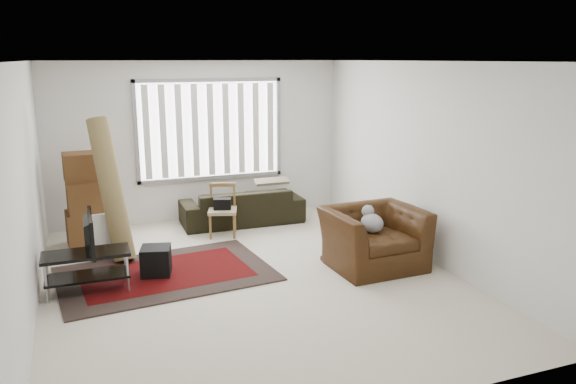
# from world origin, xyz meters

# --- Properties ---
(room) EXTENTS (6.00, 6.02, 2.71)m
(room) POSITION_xyz_m (0.03, 0.51, 1.76)
(room) COLOR beige
(room) RESTS_ON ground
(persian_rug) EXTENTS (2.81, 2.03, 0.02)m
(persian_rug) POSITION_xyz_m (-1.00, 0.53, 0.01)
(persian_rug) COLOR black
(persian_rug) RESTS_ON ground
(tv_stand) EXTENTS (1.00, 0.45, 0.50)m
(tv_stand) POSITION_xyz_m (-1.95, 0.30, 0.36)
(tv_stand) COLOR black
(tv_stand) RESTS_ON ground
(tv) EXTENTS (0.10, 0.81, 0.46)m
(tv) POSITION_xyz_m (-1.95, 0.30, 0.73)
(tv) COLOR black
(tv) RESTS_ON tv_stand
(subwoofer) EXTENTS (0.44, 0.44, 0.36)m
(subwoofer) POSITION_xyz_m (-1.11, 0.53, 0.20)
(subwoofer) COLOR black
(subwoofer) RESTS_ON persian_rug
(moving_boxes) EXTENTS (0.61, 0.57, 1.39)m
(moving_boxes) POSITION_xyz_m (-1.90, 2.18, 0.65)
(moving_boxes) COLOR brown
(moving_boxes) RESTS_ON ground
(white_flatpack) EXTENTS (0.51, 0.19, 0.64)m
(white_flatpack) POSITION_xyz_m (-1.63, 1.44, 0.32)
(white_flatpack) COLOR silver
(white_flatpack) RESTS_ON ground
(rolled_rug) EXTENTS (0.58, 0.96, 1.97)m
(rolled_rug) POSITION_xyz_m (-1.55, 1.45, 0.98)
(rolled_rug) COLOR brown
(rolled_rug) RESTS_ON ground
(sofa) EXTENTS (2.05, 0.91, 0.78)m
(sofa) POSITION_xyz_m (0.59, 2.45, 0.39)
(sofa) COLOR black
(sofa) RESTS_ON ground
(side_chair) EXTENTS (0.54, 0.54, 0.81)m
(side_chair) POSITION_xyz_m (0.11, 1.90, 0.45)
(side_chair) COLOR #91825F
(side_chair) RESTS_ON ground
(armchair) EXTENTS (1.27, 1.12, 0.91)m
(armchair) POSITION_xyz_m (1.66, -0.15, 0.46)
(armchair) COLOR #371E0B
(armchair) RESTS_ON ground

